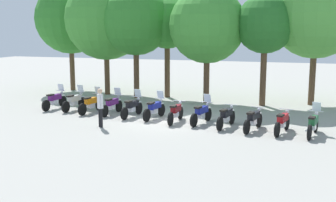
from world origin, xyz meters
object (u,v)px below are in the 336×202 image
at_px(motorcycle_5, 155,109).
at_px(motorcycle_7, 202,113).
at_px(tree_4, 207,25).
at_px(motorcycle_0, 55,100).
at_px(person_0, 100,104).
at_px(motorcycle_11, 313,124).
at_px(tree_1, 106,19).
at_px(tree_0, 70,19).
at_px(tree_5, 265,24).
at_px(motorcycle_8, 226,117).
at_px(motorcycle_3, 112,105).
at_px(tree_2, 136,21).
at_px(motorcycle_9, 253,120).
at_px(motorcycle_6, 176,112).
at_px(motorcycle_2, 91,103).
at_px(motorcycle_1, 74,101).
at_px(motorcycle_10, 282,122).
at_px(tree_3, 167,24).
at_px(tree_6, 316,14).
at_px(motorcycle_4, 132,107).

relative_size(motorcycle_5, motorcycle_7, 1.01).
height_order(motorcycle_7, tree_4, tree_4).
distance_m(motorcycle_0, motorcycle_5, 6.36).
distance_m(motorcycle_0, person_0, 5.64).
bearing_deg(motorcycle_11, tree_1, 70.79).
xyz_separation_m(tree_0, tree_5, (14.11, -2.23, -0.48)).
height_order(motorcycle_5, tree_1, tree_1).
relative_size(motorcycle_8, tree_0, 0.28).
bearing_deg(motorcycle_3, tree_2, 12.09).
height_order(motorcycle_8, motorcycle_9, same).
distance_m(motorcycle_6, tree_1, 11.05).
bearing_deg(motorcycle_9, motorcycle_5, 92.32).
relative_size(motorcycle_9, tree_2, 0.30).
relative_size(motorcycle_7, tree_4, 0.31).
bearing_deg(motorcycle_7, motorcycle_8, -93.60).
bearing_deg(motorcycle_2, tree_1, 26.54).
height_order(person_0, tree_1, tree_1).
bearing_deg(motorcycle_1, motorcycle_5, -94.00).
relative_size(motorcycle_6, motorcycle_9, 1.02).
bearing_deg(tree_5, tree_4, -178.81).
distance_m(motorcycle_10, tree_3, 11.87).
bearing_deg(tree_6, motorcycle_10, -99.65).
height_order(motorcycle_10, tree_4, tree_4).
xyz_separation_m(motorcycle_9, tree_4, (-3.60, 6.42, 4.21)).
bearing_deg(motorcycle_1, motorcycle_6, -96.34).
distance_m(motorcycle_9, tree_5, 7.77).
relative_size(motorcycle_4, motorcycle_11, 1.01).
distance_m(motorcycle_5, tree_1, 9.97).
bearing_deg(motorcycle_1, motorcycle_9, -95.39).
bearing_deg(motorcycle_3, motorcycle_1, 84.26).
height_order(tree_3, tree_6, tree_6).
distance_m(motorcycle_9, tree_6, 9.37).
height_order(person_0, tree_4, tree_4).
bearing_deg(tree_0, tree_4, -12.13).
xyz_separation_m(motorcycle_7, tree_5, (2.32, 5.86, 4.24)).
xyz_separation_m(motorcycle_5, motorcycle_10, (6.31, -1.11, -0.01)).
xyz_separation_m(motorcycle_0, motorcycle_4, (5.05, -0.68, 0.00)).
bearing_deg(motorcycle_4, motorcycle_11, -91.84).
distance_m(motorcycle_4, motorcycle_9, 6.40).
bearing_deg(motorcycle_4, motorcycle_5, -87.51).
xyz_separation_m(motorcycle_9, tree_2, (-8.40, 6.83, 4.53)).
xyz_separation_m(motorcycle_7, motorcycle_11, (5.05, -0.78, 0.00)).
bearing_deg(tree_5, motorcycle_9, -88.20).
distance_m(tree_1, tree_6, 13.48).
bearing_deg(tree_4, motorcycle_6, -91.86).
relative_size(motorcycle_5, motorcycle_9, 1.01).
xyz_separation_m(motorcycle_2, motorcycle_4, (2.52, -0.31, 0.00)).
xyz_separation_m(motorcycle_10, tree_5, (-1.47, 6.59, 4.26)).
relative_size(motorcycle_0, motorcycle_4, 1.00).
xyz_separation_m(motorcycle_5, person_0, (-1.76, -2.52, 0.56)).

